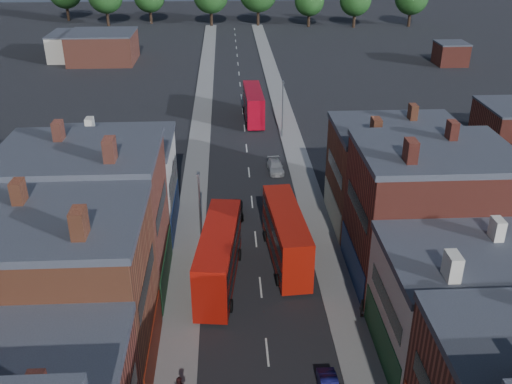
{
  "coord_description": "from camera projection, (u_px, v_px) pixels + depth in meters",
  "views": [
    {
      "loc": [
        -2.5,
        -15.99,
        28.79
      ],
      "look_at": [
        0.0,
        31.55,
        5.38
      ],
      "focal_mm": 40.0,
      "sensor_mm": 36.0,
      "label": 1
    }
  ],
  "objects": [
    {
      "name": "pavement_west",
      "position": [
        197.0,
        167.0,
        71.62
      ],
      "size": [
        3.0,
        200.0,
        0.12
      ],
      "primitive_type": "cube",
      "color": "gray",
      "rests_on": "ground"
    },
    {
      "name": "pavement_east",
      "position": [
        299.0,
        164.0,
        72.24
      ],
      "size": [
        3.0,
        200.0,
        0.12
      ],
      "primitive_type": "cube",
      "color": "gray",
      "rests_on": "ground"
    },
    {
      "name": "lamp_post_2",
      "position": [
        200.0,
        208.0,
        51.71
      ],
      "size": [
        0.25,
        0.7,
        8.12
      ],
      "color": "slate",
      "rests_on": "ground"
    },
    {
      "name": "lamp_post_3",
      "position": [
        283.0,
        105.0,
        79.09
      ],
      "size": [
        0.25,
        0.7,
        8.12
      ],
      "color": "slate",
      "rests_on": "ground"
    },
    {
      "name": "bus_0",
      "position": [
        219.0,
        256.0,
        47.99
      ],
      "size": [
        4.06,
        12.12,
        5.13
      ],
      "rotation": [
        0.0,
        0.0,
        -0.12
      ],
      "color": "#9F1109",
      "rests_on": "ground"
    },
    {
      "name": "bus_1",
      "position": [
        286.0,
        235.0,
        51.21
      ],
      "size": [
        3.57,
        11.76,
        5.01
      ],
      "rotation": [
        0.0,
        0.0,
        0.07
      ],
      "color": "red",
      "rests_on": "ground"
    },
    {
      "name": "bus_2",
      "position": [
        253.0,
        104.0,
        86.57
      ],
      "size": [
        3.04,
        11.15,
        4.79
      ],
      "rotation": [
        0.0,
        0.0,
        0.03
      ],
      "color": "#9B0617",
      "rests_on": "ground"
    },
    {
      "name": "car_2",
      "position": [
        233.0,
        210.0,
        59.92
      ],
      "size": [
        2.08,
        4.48,
        1.24
      ],
      "primitive_type": "imported",
      "rotation": [
        0.0,
        0.0,
        0.0
      ],
      "color": "black",
      "rests_on": "ground"
    },
    {
      "name": "car_3",
      "position": [
        275.0,
        167.0,
        70.2
      ],
      "size": [
        1.99,
        4.41,
        1.25
      ],
      "primitive_type": "imported",
      "rotation": [
        0.0,
        0.0,
        0.05
      ],
      "color": "silver",
      "rests_on": "ground"
    },
    {
      "name": "ped_3",
      "position": [
        362.0,
        308.0,
        44.67
      ],
      "size": [
        0.64,
        1.01,
        1.6
      ],
      "primitive_type": "imported",
      "rotation": [
        0.0,
        0.0,
        1.33
      ],
      "color": "#514B45",
      "rests_on": "pavement_east"
    }
  ]
}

